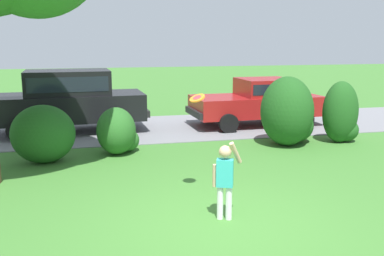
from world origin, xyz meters
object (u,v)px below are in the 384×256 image
object	(u,v)px
frisbee	(197,98)
parked_sedan	(259,100)
child_thrower	(225,176)
parked_suv	(69,98)

from	to	relation	value
frisbee	parked_sedan	bearing A→B (deg)	59.50
child_thrower	frisbee	xyz separation A→B (m)	(-0.18, 1.11, 1.10)
child_thrower	frisbee	world-z (taller)	frisbee
parked_sedan	frisbee	bearing A→B (deg)	-120.50
child_thrower	parked_sedan	bearing A→B (deg)	64.57
parked_suv	parked_sedan	bearing A→B (deg)	-1.95
child_thrower	frisbee	distance (m)	1.57
parked_sedan	child_thrower	size ratio (longest dim) A/B	3.47
parked_suv	frisbee	bearing A→B (deg)	-68.95
parked_sedan	frisbee	distance (m)	7.24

